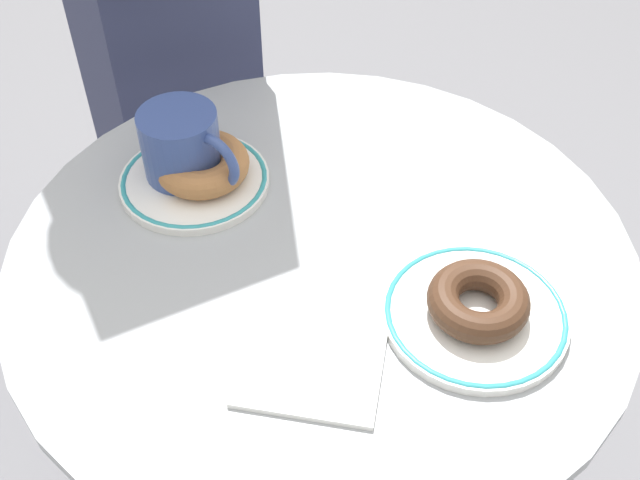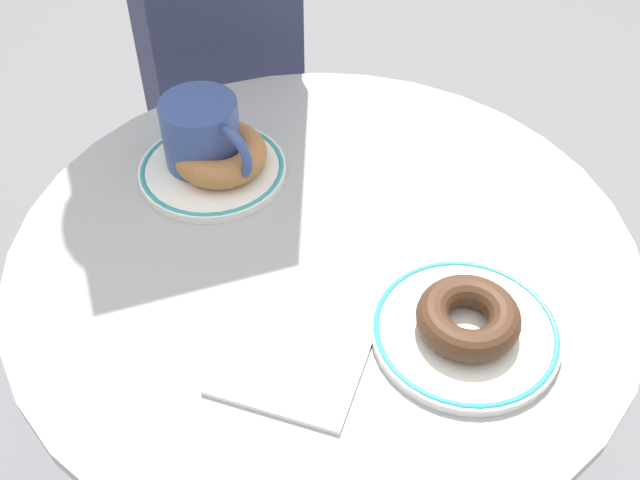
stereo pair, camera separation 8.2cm
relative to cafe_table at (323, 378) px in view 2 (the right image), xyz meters
The scene contains 7 objects.
cafe_table is the anchor object (origin of this frame).
plate_left 0.31m from the cafe_table, 169.05° to the left, with size 0.18×0.18×0.01m.
plate_right 0.31m from the cafe_table, ahead, with size 0.19×0.19×0.01m.
donut_cinnamon 0.33m from the cafe_table, 166.10° to the left, with size 0.11×0.11×0.03m, color #A36B3D.
donut_chocolate 0.33m from the cafe_table, ahead, with size 0.10×0.10×0.03m, color #422819.
paper_napkin 0.29m from the cafe_table, 68.55° to the right, with size 0.13×0.13×0.01m, color white.
coffee_mug 0.35m from the cafe_table, 168.16° to the left, with size 0.13×0.09×0.09m.
Camera 2 is at (0.32, -0.50, 1.36)m, focal length 43.82 mm.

